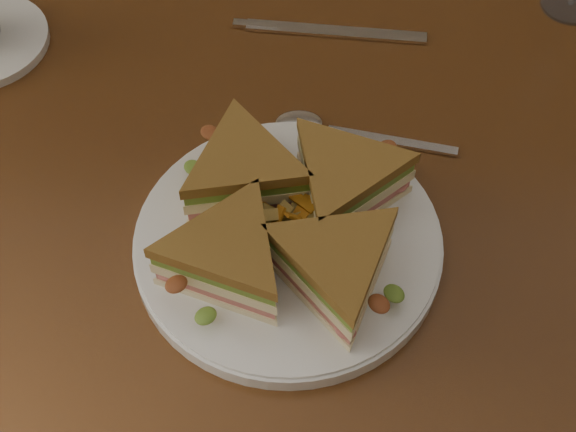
{
  "coord_description": "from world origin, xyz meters",
  "views": [
    {
      "loc": [
        0.04,
        -0.49,
        1.36
      ],
      "look_at": [
        0.05,
        -0.09,
        0.8
      ],
      "focal_mm": 50.0,
      "sensor_mm": 36.0,
      "label": 1
    }
  ],
  "objects_px": {
    "sandwich_wedges": "(288,219)",
    "knife": "(323,31)",
    "plate": "(288,243)",
    "table": "(242,227)",
    "spoon": "(321,128)"
  },
  "relations": [
    {
      "from": "table",
      "to": "sandwich_wedges",
      "type": "relative_size",
      "value": 4.25
    },
    {
      "from": "plate",
      "to": "table",
      "type": "bearing_deg",
      "value": 117.45
    },
    {
      "from": "table",
      "to": "spoon",
      "type": "xyz_separation_m",
      "value": [
        0.08,
        0.05,
        0.1
      ]
    },
    {
      "from": "table",
      "to": "knife",
      "type": "relative_size",
      "value": 5.58
    },
    {
      "from": "sandwich_wedges",
      "to": "table",
      "type": "bearing_deg",
      "value": 117.45
    },
    {
      "from": "plate",
      "to": "knife",
      "type": "height_order",
      "value": "plate"
    },
    {
      "from": "sandwich_wedges",
      "to": "knife",
      "type": "height_order",
      "value": "sandwich_wedges"
    },
    {
      "from": "spoon",
      "to": "knife",
      "type": "relative_size",
      "value": 0.84
    },
    {
      "from": "table",
      "to": "sandwich_wedges",
      "type": "bearing_deg",
      "value": -62.55
    },
    {
      "from": "plate",
      "to": "knife",
      "type": "bearing_deg",
      "value": 81.65
    },
    {
      "from": "table",
      "to": "plate",
      "type": "height_order",
      "value": "plate"
    },
    {
      "from": "sandwich_wedges",
      "to": "knife",
      "type": "distance_m",
      "value": 0.29
    },
    {
      "from": "plate",
      "to": "knife",
      "type": "relative_size",
      "value": 1.28
    },
    {
      "from": "table",
      "to": "sandwich_wedges",
      "type": "xyz_separation_m",
      "value": [
        0.05,
        -0.09,
        0.14
      ]
    },
    {
      "from": "plate",
      "to": "spoon",
      "type": "xyz_separation_m",
      "value": [
        0.03,
        0.14,
        -0.0
      ]
    }
  ]
}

